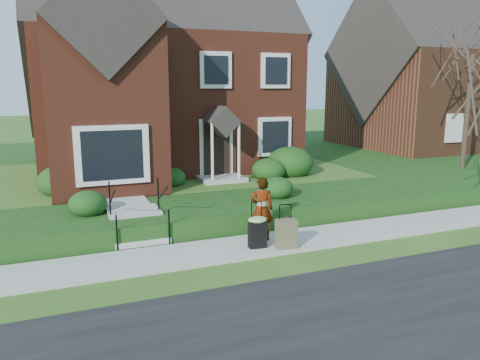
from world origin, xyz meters
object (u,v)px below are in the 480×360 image
front_steps (137,221)px  suitcase_black (257,230)px  suitcase_olive (286,234)px  woman (262,209)px

front_steps → suitcase_black: 3.35m
suitcase_black → front_steps: bearing=146.4°
suitcase_olive → suitcase_black: bearing=160.3°
front_steps → woman: size_ratio=1.21×
suitcase_black → suitcase_olive: size_ratio=1.06×
suitcase_black → suitcase_olive: bearing=-20.1°
front_steps → woman: bearing=-28.0°
suitcase_black → suitcase_olive: 0.72m
suitcase_olive → woman: bearing=116.0°
front_steps → suitcase_olive: size_ratio=1.82×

